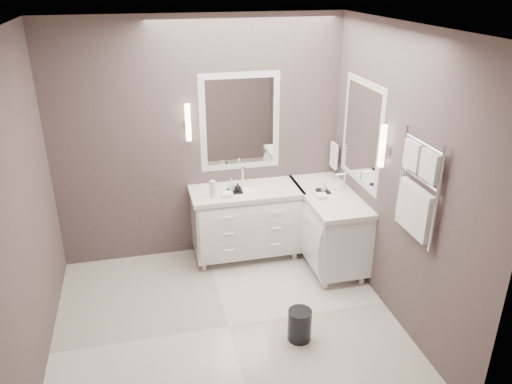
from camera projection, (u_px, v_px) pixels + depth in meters
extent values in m
cube|color=beige|center=(228.00, 327.00, 4.72)|extent=(3.20, 3.00, 0.01)
cube|color=white|center=(220.00, 27.00, 3.62)|extent=(3.20, 3.00, 0.01)
cube|color=#514340|center=(200.00, 142.00, 5.51)|extent=(3.20, 0.01, 2.70)
cube|color=#514340|center=(271.00, 303.00, 2.83)|extent=(3.20, 0.01, 2.70)
cube|color=#514340|center=(19.00, 217.00, 3.83)|extent=(0.01, 3.00, 2.70)
cube|color=#514340|center=(399.00, 179.00, 4.52)|extent=(0.01, 3.00, 2.70)
cube|color=white|center=(246.00, 221.00, 5.72)|extent=(1.20, 0.55, 0.70)
cube|color=silver|center=(246.00, 191.00, 5.57)|extent=(1.24, 0.59, 0.05)
ellipsoid|color=white|center=(246.00, 193.00, 5.58)|extent=(0.36, 0.28, 0.12)
cylinder|color=white|center=(243.00, 175.00, 5.66)|extent=(0.02, 0.02, 0.22)
cube|color=white|center=(328.00, 226.00, 5.62)|extent=(0.55, 1.20, 0.70)
cube|color=silver|center=(330.00, 195.00, 5.47)|extent=(0.59, 1.24, 0.05)
ellipsoid|color=white|center=(330.00, 197.00, 5.47)|extent=(0.36, 0.28, 0.12)
cylinder|color=white|center=(344.00, 183.00, 5.45)|extent=(0.02, 0.02, 0.22)
cube|color=white|center=(240.00, 122.00, 5.51)|extent=(0.90, 0.02, 1.10)
cube|color=white|center=(240.00, 122.00, 5.51)|extent=(0.77, 0.02, 0.96)
cube|color=white|center=(362.00, 133.00, 5.14)|extent=(0.02, 0.90, 1.10)
cube|color=white|center=(362.00, 133.00, 5.14)|extent=(0.02, 0.90, 0.96)
cube|color=white|center=(188.00, 127.00, 5.33)|extent=(0.05, 0.05, 0.10)
cylinder|color=white|center=(188.00, 123.00, 5.31)|extent=(0.06, 0.06, 0.40)
cube|color=white|center=(382.00, 151.00, 4.61)|extent=(0.05, 0.05, 0.10)
cylinder|color=white|center=(382.00, 146.00, 4.59)|extent=(0.06, 0.06, 0.40)
cylinder|color=white|center=(336.00, 144.00, 5.75)|extent=(0.02, 0.22, 0.02)
cube|color=white|center=(334.00, 156.00, 5.81)|extent=(0.03, 0.17, 0.30)
cylinder|color=white|center=(437.00, 201.00, 3.86)|extent=(0.03, 0.03, 0.90)
cylinder|color=white|center=(402.00, 175.00, 4.35)|extent=(0.03, 0.03, 0.90)
cube|color=white|center=(430.00, 166.00, 3.90)|extent=(0.06, 0.22, 0.24)
cube|color=white|center=(413.00, 155.00, 4.13)|extent=(0.06, 0.22, 0.24)
cube|color=white|center=(415.00, 210.00, 4.19)|extent=(0.06, 0.46, 0.42)
cylinder|color=black|center=(300.00, 325.00, 4.51)|extent=(0.22, 0.22, 0.30)
cube|color=black|center=(235.00, 191.00, 5.48)|extent=(0.18, 0.13, 0.03)
cube|color=black|center=(323.00, 192.00, 5.47)|extent=(0.13, 0.17, 0.03)
cylinder|color=silver|center=(213.00, 189.00, 5.32)|extent=(0.08, 0.08, 0.19)
imported|color=white|center=(231.00, 184.00, 5.46)|extent=(0.06, 0.06, 0.13)
imported|color=black|center=(238.00, 187.00, 5.44)|extent=(0.08, 0.08, 0.10)
imported|color=white|center=(324.00, 185.00, 5.43)|extent=(0.07, 0.07, 0.14)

